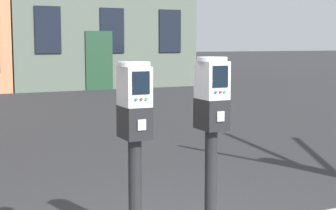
# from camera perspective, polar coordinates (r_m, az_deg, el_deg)

# --- Properties ---
(parking_meter_near_kerb) EXTENTS (0.22, 0.25, 1.43)m
(parking_meter_near_kerb) POSITION_cam_1_polar(r_m,az_deg,el_deg) (3.53, -3.60, -2.59)
(parking_meter_near_kerb) COLOR black
(parking_meter_near_kerb) RESTS_ON sidewalk_slab
(parking_meter_twin_adjacent) EXTENTS (0.22, 0.25, 1.46)m
(parking_meter_twin_adjacent) POSITION_cam_1_polar(r_m,az_deg,el_deg) (3.79, 4.70, -1.69)
(parking_meter_twin_adjacent) COLOR black
(parking_meter_twin_adjacent) RESTS_ON sidewalk_slab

